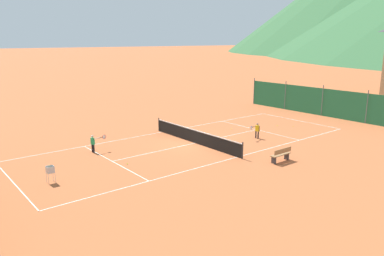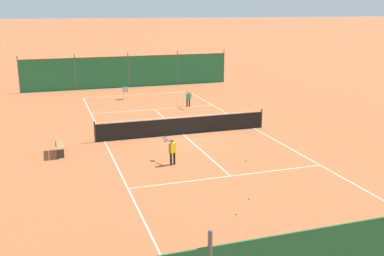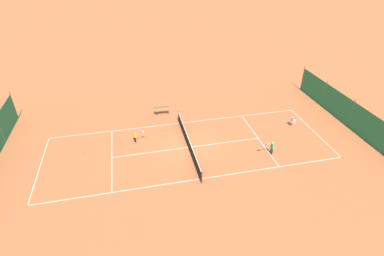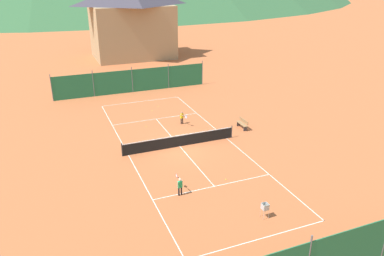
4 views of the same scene
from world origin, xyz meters
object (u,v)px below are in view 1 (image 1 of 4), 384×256
(tennis_ball_mid_court, at_px, (127,164))
(ball_hopper, at_px, (50,170))
(tennis_ball_alley_right, at_px, (293,126))
(courtside_bench, at_px, (281,154))
(player_near_service, at_px, (94,142))
(tennis_ball_by_net_right, at_px, (277,126))
(player_near_baseline, at_px, (257,129))
(tennis_net, at_px, (195,136))
(tennis_ball_far_corner, at_px, (232,129))

(tennis_ball_mid_court, height_order, ball_hopper, ball_hopper)
(tennis_ball_alley_right, xyz_separation_m, courtside_bench, (5.19, -8.22, 0.42))
(player_near_service, height_order, tennis_ball_by_net_right, player_near_service)
(player_near_service, bearing_deg, player_near_baseline, 68.75)
(tennis_net, relative_size, tennis_ball_far_corner, 139.09)
(tennis_ball_by_net_right, relative_size, courtside_bench, 0.04)
(tennis_ball_mid_court, xyz_separation_m, tennis_ball_far_corner, (-2.40, 10.86, 0.00))
(tennis_ball_alley_right, xyz_separation_m, tennis_ball_by_net_right, (-0.89, -0.96, 0.00))
(player_near_service, bearing_deg, tennis_ball_by_net_right, 80.12)
(tennis_net, relative_size, player_near_baseline, 7.95)
(tennis_ball_mid_court, distance_m, tennis_ball_by_net_right, 14.63)
(player_near_service, distance_m, tennis_ball_mid_court, 3.52)
(ball_hopper, height_order, courtside_bench, ball_hopper)
(tennis_ball_alley_right, distance_m, ball_hopper, 20.02)
(tennis_net, bearing_deg, ball_hopper, -83.49)
(tennis_ball_far_corner, xyz_separation_m, ball_hopper, (2.54, -15.30, 0.62))
(player_near_service, height_order, courtside_bench, player_near_service)
(ball_hopper, bearing_deg, player_near_service, 132.23)
(player_near_service, distance_m, player_near_baseline, 11.58)
(tennis_ball_mid_court, relative_size, courtside_bench, 0.04)
(player_near_baseline, height_order, ball_hopper, player_near_baseline)
(tennis_ball_far_corner, bearing_deg, tennis_ball_alley_right, 61.94)
(tennis_ball_mid_court, bearing_deg, courtside_bench, 54.25)
(player_near_service, relative_size, tennis_ball_mid_court, 17.64)
(ball_hopper, distance_m, courtside_bench, 12.87)
(player_near_service, relative_size, tennis_ball_alley_right, 17.64)
(player_near_service, xyz_separation_m, tennis_ball_far_corner, (1.02, 11.38, -0.65))
(player_near_baseline, distance_m, tennis_ball_by_net_right, 4.65)
(ball_hopper, bearing_deg, player_near_baseline, 87.52)
(tennis_net, distance_m, tennis_ball_far_corner, 5.12)
(tennis_ball_far_corner, bearing_deg, tennis_net, -74.58)
(tennis_ball_by_net_right, bearing_deg, tennis_ball_mid_court, -86.92)
(player_near_service, bearing_deg, tennis_ball_alley_right, 77.62)
(player_near_baseline, xyz_separation_m, tennis_ball_alley_right, (-0.67, 5.29, -0.64))
(courtside_bench, bearing_deg, ball_hopper, -113.63)
(tennis_ball_far_corner, height_order, tennis_ball_by_net_right, same)
(tennis_ball_alley_right, bearing_deg, player_near_baseline, -82.81)
(tennis_net, xyz_separation_m, tennis_ball_far_corner, (-1.35, 4.91, -0.47))
(tennis_net, height_order, player_near_service, player_near_service)
(player_near_baseline, bearing_deg, tennis_ball_mid_court, -94.31)
(player_near_service, relative_size, courtside_bench, 0.78)
(player_near_service, relative_size, player_near_baseline, 1.01)
(tennis_ball_alley_right, height_order, courtside_bench, courtside_bench)
(player_near_baseline, distance_m, ball_hopper, 14.73)
(tennis_ball_by_net_right, height_order, courtside_bench, courtside_bench)
(tennis_net, distance_m, player_near_baseline, 4.70)
(tennis_net, height_order, tennis_ball_alley_right, tennis_net)
(tennis_ball_mid_court, bearing_deg, tennis_ball_far_corner, 102.48)
(tennis_net, height_order, tennis_ball_far_corner, tennis_net)
(tennis_ball_alley_right, distance_m, courtside_bench, 9.73)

